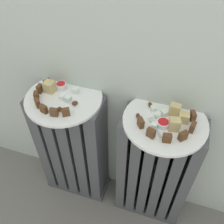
# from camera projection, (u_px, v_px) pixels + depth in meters

# --- Properties ---
(radiator_left) EXTENTS (0.33, 0.14, 0.66)m
(radiator_left) POSITION_uv_depth(u_px,v_px,m) (73.00, 150.00, 1.24)
(radiator_left) COLOR #47474C
(radiator_left) RESTS_ON ground_plane
(radiator_right) EXTENTS (0.33, 0.14, 0.66)m
(radiator_right) POSITION_uv_depth(u_px,v_px,m) (154.00, 172.00, 1.15)
(radiator_right) COLOR #47474C
(radiator_right) RESTS_ON ground_plane
(plate_left) EXTENTS (0.31, 0.31, 0.01)m
(plate_left) POSITION_uv_depth(u_px,v_px,m) (64.00, 98.00, 0.99)
(plate_left) COLOR white
(plate_left) RESTS_ON radiator_left
(plate_right) EXTENTS (0.31, 0.31, 0.01)m
(plate_right) POSITION_uv_depth(u_px,v_px,m) (165.00, 122.00, 0.91)
(plate_right) COLOR white
(plate_right) RESTS_ON radiator_right
(dark_cake_slice_left_0) EXTENTS (0.03, 0.03, 0.03)m
(dark_cake_slice_left_0) POSITION_uv_depth(u_px,v_px,m) (47.00, 83.00, 1.03)
(dark_cake_slice_left_0) COLOR #56351E
(dark_cake_slice_left_0) RESTS_ON plate_left
(dark_cake_slice_left_1) EXTENTS (0.02, 0.03, 0.03)m
(dark_cake_slice_left_1) POSITION_uv_depth(u_px,v_px,m) (40.00, 89.00, 1.00)
(dark_cake_slice_left_1) COLOR #56351E
(dark_cake_slice_left_1) RESTS_ON plate_left
(dark_cake_slice_left_2) EXTENTS (0.03, 0.03, 0.03)m
(dark_cake_slice_left_2) POSITION_uv_depth(u_px,v_px,m) (36.00, 96.00, 0.97)
(dark_cake_slice_left_2) COLOR #56351E
(dark_cake_slice_left_2) RESTS_ON plate_left
(dark_cake_slice_left_3) EXTENTS (0.03, 0.03, 0.03)m
(dark_cake_slice_left_3) POSITION_uv_depth(u_px,v_px,m) (38.00, 103.00, 0.94)
(dark_cake_slice_left_3) COLOR #56351E
(dark_cake_slice_left_3) RESTS_ON plate_left
(dark_cake_slice_left_4) EXTENTS (0.03, 0.02, 0.03)m
(dark_cake_slice_left_4) POSITION_uv_depth(u_px,v_px,m) (44.00, 109.00, 0.92)
(dark_cake_slice_left_4) COLOR #56351E
(dark_cake_slice_left_4) RESTS_ON plate_left
(dark_cake_slice_left_5) EXTENTS (0.03, 0.02, 0.03)m
(dark_cake_slice_left_5) POSITION_uv_depth(u_px,v_px,m) (54.00, 112.00, 0.91)
(dark_cake_slice_left_5) COLOR #56351E
(dark_cake_slice_left_5) RESTS_ON plate_left
(dark_cake_slice_left_6) EXTENTS (0.03, 0.03, 0.03)m
(dark_cake_slice_left_6) POSITION_uv_depth(u_px,v_px,m) (66.00, 112.00, 0.91)
(dark_cake_slice_left_6) COLOR #56351E
(dark_cake_slice_left_6) RESTS_ON plate_left
(marble_cake_slice_left_0) EXTENTS (0.04, 0.04, 0.05)m
(marble_cake_slice_left_0) POSITION_uv_depth(u_px,v_px,m) (49.00, 87.00, 1.00)
(marble_cake_slice_left_0) COLOR tan
(marble_cake_slice_left_0) RESTS_ON plate_left
(turkish_delight_left_0) EXTENTS (0.03, 0.03, 0.02)m
(turkish_delight_left_0) POSITION_uv_depth(u_px,v_px,m) (76.00, 91.00, 1.00)
(turkish_delight_left_0) COLOR white
(turkish_delight_left_0) RESTS_ON plate_left
(turkish_delight_left_1) EXTENTS (0.02, 0.02, 0.02)m
(turkish_delight_left_1) POSITION_uv_depth(u_px,v_px,m) (68.00, 99.00, 0.97)
(turkish_delight_left_1) COLOR white
(turkish_delight_left_1) RESTS_ON plate_left
(turkish_delight_left_2) EXTENTS (0.02, 0.02, 0.02)m
(turkish_delight_left_2) POSITION_uv_depth(u_px,v_px,m) (62.00, 97.00, 0.98)
(turkish_delight_left_2) COLOR white
(turkish_delight_left_2) RESTS_ON plate_left
(medjool_date_left_0) EXTENTS (0.03, 0.03, 0.01)m
(medjool_date_left_0) POSITION_uv_depth(u_px,v_px,m) (60.00, 109.00, 0.93)
(medjool_date_left_0) COLOR #4C2814
(medjool_date_left_0) RESTS_ON plate_left
(medjool_date_left_1) EXTENTS (0.03, 0.03, 0.02)m
(medjool_date_left_1) POSITION_uv_depth(u_px,v_px,m) (75.00, 103.00, 0.95)
(medjool_date_left_1) COLOR #4C2814
(medjool_date_left_1) RESTS_ON plate_left
(jam_bowl_left) EXTENTS (0.04, 0.04, 0.03)m
(jam_bowl_left) POSITION_uv_depth(u_px,v_px,m) (61.00, 86.00, 1.02)
(jam_bowl_left) COLOR white
(jam_bowl_left) RESTS_ON plate_left
(dark_cake_slice_right_0) EXTENTS (0.03, 0.03, 0.03)m
(dark_cake_slice_right_0) POSITION_uv_depth(u_px,v_px,m) (141.00, 123.00, 0.87)
(dark_cake_slice_right_0) COLOR #56351E
(dark_cake_slice_right_0) RESTS_ON plate_right
(dark_cake_slice_right_1) EXTENTS (0.03, 0.03, 0.03)m
(dark_cake_slice_right_1) POSITION_uv_depth(u_px,v_px,m) (151.00, 133.00, 0.84)
(dark_cake_slice_right_1) COLOR #56351E
(dark_cake_slice_right_1) RESTS_ON plate_right
(dark_cake_slice_right_2) EXTENTS (0.03, 0.02, 0.03)m
(dark_cake_slice_right_2) POSITION_uv_depth(u_px,v_px,m) (167.00, 138.00, 0.82)
(dark_cake_slice_right_2) COLOR #56351E
(dark_cake_slice_right_2) RESTS_ON plate_right
(dark_cake_slice_right_3) EXTENTS (0.03, 0.03, 0.03)m
(dark_cake_slice_right_3) POSITION_uv_depth(u_px,v_px,m) (183.00, 136.00, 0.83)
(dark_cake_slice_right_3) COLOR #56351E
(dark_cake_slice_right_3) RESTS_ON plate_right
(dark_cake_slice_right_4) EXTENTS (0.02, 0.03, 0.03)m
(dark_cake_slice_right_4) POSITION_uv_depth(u_px,v_px,m) (193.00, 127.00, 0.85)
(dark_cake_slice_right_4) COLOR #56351E
(dark_cake_slice_right_4) RESTS_ON plate_right
(dark_cake_slice_right_5) EXTENTS (0.03, 0.03, 0.03)m
(dark_cake_slice_right_5) POSITION_uv_depth(u_px,v_px,m) (193.00, 116.00, 0.89)
(dark_cake_slice_right_5) COLOR #56351E
(dark_cake_slice_right_5) RESTS_ON plate_right
(marble_cake_slice_right_0) EXTENTS (0.04, 0.04, 0.05)m
(marble_cake_slice_right_0) POSITION_uv_depth(u_px,v_px,m) (174.00, 124.00, 0.85)
(marble_cake_slice_right_0) COLOR tan
(marble_cake_slice_right_0) RESTS_ON plate_right
(marble_cake_slice_right_1) EXTENTS (0.04, 0.03, 0.04)m
(marble_cake_slice_right_1) POSITION_uv_depth(u_px,v_px,m) (184.00, 118.00, 0.89)
(marble_cake_slice_right_1) COLOR tan
(marble_cake_slice_right_1) RESTS_ON plate_right
(marble_cake_slice_right_2) EXTENTS (0.04, 0.03, 0.05)m
(marble_cake_slice_right_2) POSITION_uv_depth(u_px,v_px,m) (175.00, 110.00, 0.90)
(marble_cake_slice_right_2) COLOR tan
(marble_cake_slice_right_2) RESTS_ON plate_right
(turkish_delight_right_0) EXTENTS (0.03, 0.03, 0.02)m
(turkish_delight_right_0) POSITION_uv_depth(u_px,v_px,m) (153.00, 109.00, 0.93)
(turkish_delight_right_0) COLOR white
(turkish_delight_right_0) RESTS_ON plate_right
(turkish_delight_right_1) EXTENTS (0.02, 0.02, 0.02)m
(turkish_delight_right_1) POSITION_uv_depth(u_px,v_px,m) (154.00, 126.00, 0.87)
(turkish_delight_right_1) COLOR white
(turkish_delight_right_1) RESTS_ON plate_right
(turkish_delight_right_2) EXTENTS (0.02, 0.02, 0.02)m
(turkish_delight_right_2) POSITION_uv_depth(u_px,v_px,m) (158.00, 115.00, 0.91)
(turkish_delight_right_2) COLOR white
(turkish_delight_right_2) RESTS_ON plate_right
(turkish_delight_right_3) EXTENTS (0.03, 0.03, 0.02)m
(turkish_delight_right_3) POSITION_uv_depth(u_px,v_px,m) (164.00, 113.00, 0.91)
(turkish_delight_right_3) COLOR white
(turkish_delight_right_3) RESTS_ON plate_right
(medjool_date_right_0) EXTENTS (0.02, 0.03, 0.02)m
(medjool_date_right_0) POSITION_uv_depth(u_px,v_px,m) (138.00, 116.00, 0.91)
(medjool_date_right_0) COLOR #4C2814
(medjool_date_right_0) RESTS_ON plate_right
(medjool_date_right_1) EXTENTS (0.03, 0.03, 0.01)m
(medjool_date_right_1) POSITION_uv_depth(u_px,v_px,m) (150.00, 105.00, 0.95)
(medjool_date_right_1) COLOR #4C2814
(medjool_date_right_1) RESTS_ON plate_right
(jam_bowl_right) EXTENTS (0.05, 0.05, 0.02)m
(jam_bowl_right) POSITION_uv_depth(u_px,v_px,m) (163.00, 123.00, 0.88)
(jam_bowl_right) COLOR white
(jam_bowl_right) RESTS_ON plate_right
(fork) EXTENTS (0.06, 0.09, 0.00)m
(fork) POSITION_uv_depth(u_px,v_px,m) (154.00, 126.00, 0.88)
(fork) COLOR #B7B7BC
(fork) RESTS_ON plate_right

